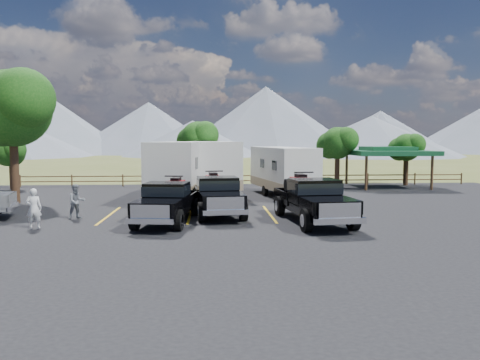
{
  "coord_description": "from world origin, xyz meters",
  "views": [
    {
      "loc": [
        -0.94,
        -19.25,
        3.81
      ],
      "look_at": [
        0.62,
        5.93,
        1.6
      ],
      "focal_mm": 35.0,
      "sensor_mm": 36.0,
      "label": 1
    }
  ],
  "objects": [
    {
      "name": "pavilion",
      "position": [
        13.0,
        17.0,
        2.79
      ],
      "size": [
        6.2,
        6.2,
        3.22
      ],
      "color": "brown",
      "rests_on": "ground"
    },
    {
      "name": "person_b",
      "position": [
        -7.31,
        3.14,
        0.86
      ],
      "size": [
        1.01,
        0.95,
        1.65
      ],
      "primitive_type": "imported",
      "rotation": [
        0.0,
        0.0,
        0.56
      ],
      "color": "slate",
      "rests_on": "asphalt_lot"
    },
    {
      "name": "rig_left",
      "position": [
        -2.9,
        2.07,
        1.02
      ],
      "size": [
        2.81,
        6.29,
        2.03
      ],
      "rotation": [
        0.0,
        0.0,
        -0.14
      ],
      "color": "black",
      "rests_on": "asphalt_lot"
    },
    {
      "name": "stall_lines",
      "position": [
        0.0,
        4.0,
        0.04
      ],
      "size": [
        12.12,
        5.5,
        0.01
      ],
      "color": "gold",
      "rests_on": "asphalt_lot"
    },
    {
      "name": "trailer_right",
      "position": [
        3.79,
        11.3,
        1.73
      ],
      "size": [
        3.7,
        9.34,
        3.23
      ],
      "rotation": [
        0.0,
        0.0,
        0.18
      ],
      "color": "white",
      "rests_on": "asphalt_lot"
    },
    {
      "name": "tree_nw_small",
      "position": [
        -16.02,
        17.01,
        2.78
      ],
      "size": [
        2.59,
        2.43,
        3.85
      ],
      "color": "black",
      "rests_on": "ground"
    },
    {
      "name": "tree_north",
      "position": [
        -2.03,
        19.02,
        3.83
      ],
      "size": [
        3.46,
        3.24,
        5.25
      ],
      "color": "black",
      "rests_on": "ground"
    },
    {
      "name": "mountain_range",
      "position": [
        -7.63,
        105.98,
        7.87
      ],
      "size": [
        209.0,
        71.0,
        20.0
      ],
      "color": "slate",
      "rests_on": "ground"
    },
    {
      "name": "rig_center",
      "position": [
        -0.65,
        4.09,
        1.06
      ],
      "size": [
        2.75,
        6.52,
        2.12
      ],
      "rotation": [
        0.0,
        0.0,
        0.1
      ],
      "color": "black",
      "rests_on": "asphalt_lot"
    },
    {
      "name": "tree_big_nw",
      "position": [
        -12.55,
        9.03,
        5.6
      ],
      "size": [
        5.54,
        5.18,
        7.84
      ],
      "color": "black",
      "rests_on": "ground"
    },
    {
      "name": "ground",
      "position": [
        0.0,
        0.0,
        0.0
      ],
      "size": [
        320.0,
        320.0,
        0.0
      ],
      "primitive_type": "plane",
      "color": "#545D27",
      "rests_on": "ground"
    },
    {
      "name": "tree_ne_a",
      "position": [
        8.97,
        17.01,
        3.48
      ],
      "size": [
        3.11,
        2.92,
        4.76
      ],
      "color": "black",
      "rests_on": "ground"
    },
    {
      "name": "rail_fence",
      "position": [
        2.0,
        18.5,
        0.61
      ],
      "size": [
        36.12,
        0.12,
        1.0
      ],
      "color": "brown",
      "rests_on": "ground"
    },
    {
      "name": "person_a",
      "position": [
        -8.43,
        0.82,
        0.89
      ],
      "size": [
        0.69,
        0.51,
        1.71
      ],
      "primitive_type": "imported",
      "rotation": [
        0.0,
        0.0,
        3.32
      ],
      "color": "white",
      "rests_on": "asphalt_lot"
    },
    {
      "name": "tree_ne_b",
      "position": [
        14.98,
        18.01,
        3.13
      ],
      "size": [
        2.77,
        2.59,
        4.27
      ],
      "color": "black",
      "rests_on": "ground"
    },
    {
      "name": "trailer_left",
      "position": [
        -2.88,
        9.65,
        1.93
      ],
      "size": [
        3.52,
        10.43,
        3.61
      ],
      "rotation": [
        0.0,
        0.0,
        -0.1
      ],
      "color": "white",
      "rests_on": "asphalt_lot"
    },
    {
      "name": "trailer_center",
      "position": [
        -0.88,
        13.21,
        1.93
      ],
      "size": [
        3.84,
        10.43,
        3.6
      ],
      "rotation": [
        0.0,
        0.0,
        0.14
      ],
      "color": "white",
      "rests_on": "asphalt_lot"
    },
    {
      "name": "rig_right",
      "position": [
        3.66,
        1.64,
        1.1
      ],
      "size": [
        2.9,
        6.8,
        2.21
      ],
      "rotation": [
        0.0,
        0.0,
        0.11
      ],
      "color": "black",
      "rests_on": "asphalt_lot"
    },
    {
      "name": "asphalt_lot",
      "position": [
        0.0,
        3.0,
        0.02
      ],
      "size": [
        44.0,
        34.0,
        0.04
      ],
      "primitive_type": "cube",
      "color": "black",
      "rests_on": "ground"
    }
  ]
}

